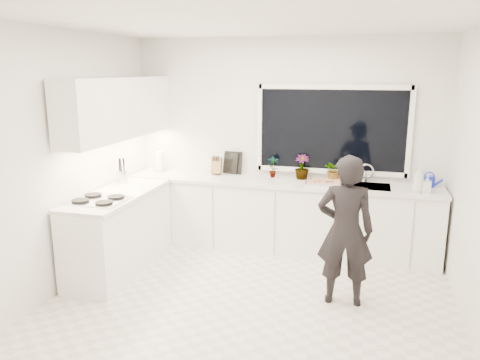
% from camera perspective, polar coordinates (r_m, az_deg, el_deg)
% --- Properties ---
extents(floor, '(4.00, 3.50, 0.02)m').
position_cam_1_polar(floor, '(4.92, 1.43, -14.49)').
color(floor, beige).
rests_on(floor, ground).
extents(wall_back, '(4.00, 0.02, 2.70)m').
position_cam_1_polar(wall_back, '(6.15, 5.49, 4.48)').
color(wall_back, white).
rests_on(wall_back, ground).
extents(wall_left, '(0.02, 3.50, 2.70)m').
position_cam_1_polar(wall_left, '(5.30, -20.10, 2.32)').
color(wall_left, white).
rests_on(wall_left, ground).
extents(ceiling, '(4.00, 3.50, 0.02)m').
position_cam_1_polar(ceiling, '(4.38, 1.65, 18.87)').
color(ceiling, white).
rests_on(ceiling, wall_back).
extents(window, '(1.80, 0.02, 1.00)m').
position_cam_1_polar(window, '(6.02, 11.14, 6.02)').
color(window, black).
rests_on(window, wall_back).
extents(base_cabinets_back, '(3.92, 0.58, 0.88)m').
position_cam_1_polar(base_cabinets_back, '(6.06, 4.78, -4.48)').
color(base_cabinets_back, white).
rests_on(base_cabinets_back, floor).
extents(base_cabinets_left, '(0.58, 1.60, 0.88)m').
position_cam_1_polar(base_cabinets_left, '(5.63, -14.46, -6.27)').
color(base_cabinets_left, white).
rests_on(base_cabinets_left, floor).
extents(countertop_back, '(3.94, 0.62, 0.04)m').
position_cam_1_polar(countertop_back, '(5.93, 4.85, -0.27)').
color(countertop_back, silver).
rests_on(countertop_back, base_cabinets_back).
extents(countertop_left, '(0.62, 1.60, 0.04)m').
position_cam_1_polar(countertop_left, '(5.50, -14.74, -1.74)').
color(countertop_left, silver).
rests_on(countertop_left, base_cabinets_left).
extents(upper_cabinets, '(0.34, 2.10, 0.70)m').
position_cam_1_polar(upper_cabinets, '(5.70, -14.60, 8.49)').
color(upper_cabinets, white).
rests_on(upper_cabinets, wall_left).
extents(sink, '(0.58, 0.42, 0.14)m').
position_cam_1_polar(sink, '(5.85, 15.02, -1.16)').
color(sink, silver).
rests_on(sink, countertop_back).
extents(faucet, '(0.03, 0.03, 0.22)m').
position_cam_1_polar(faucet, '(6.01, 15.14, 0.77)').
color(faucet, silver).
rests_on(faucet, countertop_back).
extents(stovetop, '(0.56, 0.48, 0.03)m').
position_cam_1_polar(stovetop, '(5.21, -16.86, -2.30)').
color(stovetop, black).
rests_on(stovetop, countertop_left).
extents(person, '(0.58, 0.40, 1.51)m').
position_cam_1_polar(person, '(4.69, 12.70, -6.06)').
color(person, black).
rests_on(person, floor).
extents(pizza_tray, '(0.45, 0.34, 0.03)m').
position_cam_1_polar(pizza_tray, '(5.83, 10.14, -0.31)').
color(pizza_tray, '#B9B8BD').
rests_on(pizza_tray, countertop_back).
extents(pizza, '(0.41, 0.30, 0.01)m').
position_cam_1_polar(pizza, '(5.82, 10.15, -0.15)').
color(pizza, '#B12917').
rests_on(pizza, pizza_tray).
extents(watering_can, '(0.17, 0.17, 0.13)m').
position_cam_1_polar(watering_can, '(6.03, 22.02, -0.15)').
color(watering_can, '#1623CE').
rests_on(watering_can, countertop_back).
extents(paper_towel_roll, '(0.11, 0.11, 0.26)m').
position_cam_1_polar(paper_towel_roll, '(6.51, -9.75, 2.16)').
color(paper_towel_roll, white).
rests_on(paper_towel_roll, countertop_back).
extents(knife_block, '(0.14, 0.11, 0.22)m').
position_cam_1_polar(knife_block, '(6.26, -2.87, 1.70)').
color(knife_block, brown).
rests_on(knife_block, countertop_back).
extents(utensil_crock, '(0.17, 0.17, 0.16)m').
position_cam_1_polar(utensil_crock, '(5.94, -14.15, 0.39)').
color(utensil_crock, silver).
rests_on(utensil_crock, countertop_left).
extents(picture_frame_large, '(0.22, 0.08, 0.28)m').
position_cam_1_polar(picture_frame_large, '(6.30, -1.14, 2.06)').
color(picture_frame_large, black).
rests_on(picture_frame_large, countertop_back).
extents(picture_frame_small, '(0.25, 0.05, 0.30)m').
position_cam_1_polar(picture_frame_small, '(6.28, -0.86, 2.14)').
color(picture_frame_small, black).
rests_on(picture_frame_small, countertop_back).
extents(herb_plants, '(1.02, 0.34, 0.32)m').
position_cam_1_polar(herb_plants, '(6.00, 9.19, 1.41)').
color(herb_plants, '#26662D').
rests_on(herb_plants, countertop_back).
extents(soap_bottles, '(0.23, 0.17, 0.31)m').
position_cam_1_polar(soap_bottles, '(5.70, 21.21, -0.04)').
color(soap_bottles, '#D8BF66').
rests_on(soap_bottles, countertop_back).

